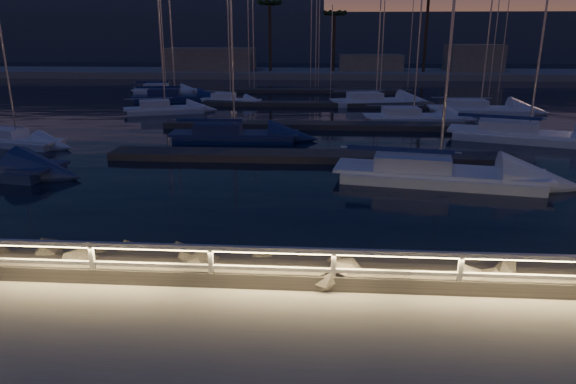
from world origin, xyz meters
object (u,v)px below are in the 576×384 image
Objects in this scene: sailboat_d at (433,172)px; sailboat_h at (524,134)px; sailboat_c at (231,134)px; sailboat_j at (173,97)px; sailboat_g at (411,116)px; sailboat_i at (229,100)px; sailboat_m at (163,90)px; sailboat_l at (477,108)px; sailboat_e at (163,109)px; sailboat_a at (15,140)px; guard_rail at (289,259)px; sailboat_k at (374,101)px.

sailboat_h reaches higher than sailboat_d.
sailboat_c is 21.78m from sailboat_j.
sailboat_g is at bearing 31.17° from sailboat_c.
sailboat_i is 12.07m from sailboat_m.
sailboat_h reaches higher than sailboat_c.
sailboat_c is at bearing -74.15° from sailboat_j.
sailboat_g is 0.88× the size of sailboat_l.
sailboat_h is at bearing -41.36° from sailboat_e.
sailboat_l reaches higher than sailboat_c.
sailboat_m is (-23.61, 35.02, -0.01)m from sailboat_d.
sailboat_g is 0.79× the size of sailboat_h.
sailboat_l is 1.22× the size of sailboat_m.
sailboat_h reaches higher than sailboat_g.
sailboat_d is 42.23m from sailboat_m.
sailboat_h is 12.13m from sailboat_l.
sailboat_j is (-1.49, 8.16, 0.03)m from sailboat_e.
sailboat_e is at bearing -77.96° from sailboat_m.
sailboat_j is (3.46, 22.07, 0.07)m from sailboat_a.
guard_rail is at bearing -78.87° from sailboat_c.
sailboat_k is at bearing 97.43° from sailboat_g.
sailboat_j is at bearing 135.65° from sailboat_d.
sailboat_c is at bearing 151.24° from sailboat_d.
sailboat_a is 0.65× the size of sailboat_d.
sailboat_l reaches higher than sailboat_m.
sailboat_e is 8.23m from sailboat_i.
sailboat_j reaches higher than guard_rail.
sailboat_k is (23.60, 20.62, 0.05)m from sailboat_a.
sailboat_a is at bearing -152.00° from sailboat_k.
sailboat_j is 0.97× the size of sailboat_l.
sailboat_j is (-14.64, 40.45, -0.91)m from guard_rail.
sailboat_j is at bearing 109.90° from guard_rail.
sailboat_d is 1.11× the size of sailboat_j.
sailboat_a is 31.91m from sailboat_h.
sailboat_m reaches higher than guard_rail.
sailboat_j is (-6.01, 1.28, 0.07)m from sailboat_i.
sailboat_a is 1.02× the size of sailboat_i.
sailboat_e is (-19.01, 20.25, -0.02)m from sailboat_d.
sailboat_i is at bearing 102.42° from guard_rail.
sailboat_k is (18.65, 6.70, 0.02)m from sailboat_e.
sailboat_d is 1.35× the size of sailboat_e.
sailboat_g is at bearing -28.52° from sailboat_e.
sailboat_k reaches higher than sailboat_c.
sailboat_k is at bearing 153.09° from sailboat_l.
sailboat_j is (-28.23, 18.31, 0.00)m from sailboat_h.
sailboat_d is 12.71m from sailboat_h.
sailboat_e is 0.72× the size of sailboat_h.
sailboat_k is 9.74m from sailboat_l.
sailboat_i is at bearing 127.95° from sailboat_d.
sailboat_c is at bearing -156.92° from sailboat_h.
sailboat_d is 0.97× the size of sailboat_h.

